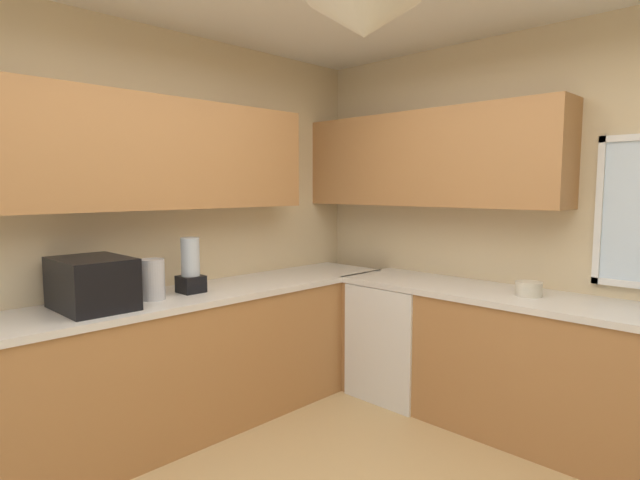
# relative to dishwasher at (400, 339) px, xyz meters

# --- Properties ---
(room_shell) EXTENTS (3.97, 4.03, 2.70)m
(room_shell) POSITION_rel_dishwasher_xyz_m (0.59, -1.11, 1.35)
(room_shell) COLOR beige
(room_shell) RESTS_ON ground_plane
(counter_run_left) EXTENTS (0.65, 3.64, 0.91)m
(counter_run_left) POSITION_rel_dishwasher_xyz_m (-0.66, -1.61, 0.02)
(counter_run_left) COLOR #AD7542
(counter_run_left) RESTS_ON ground_plane
(counter_run_back) EXTENTS (3.06, 0.65, 0.91)m
(counter_run_back) POSITION_rel_dishwasher_xyz_m (1.17, 0.03, 0.02)
(counter_run_back) COLOR #AD7542
(counter_run_back) RESTS_ON ground_plane
(dishwasher) EXTENTS (0.60, 0.60, 0.86)m
(dishwasher) POSITION_rel_dishwasher_xyz_m (0.00, 0.00, 0.00)
(dishwasher) COLOR white
(dishwasher) RESTS_ON ground_plane
(microwave) EXTENTS (0.48, 0.36, 0.29)m
(microwave) POSITION_rel_dishwasher_xyz_m (-0.66, -2.04, 0.62)
(microwave) COLOR black
(microwave) RESTS_ON counter_run_left
(kettle) EXTENTS (0.15, 0.15, 0.25)m
(kettle) POSITION_rel_dishwasher_xyz_m (-0.64, -1.68, 0.60)
(kettle) COLOR #B7B7BC
(kettle) RESTS_ON counter_run_left
(bowl) EXTENTS (0.16, 0.16, 0.09)m
(bowl) POSITION_rel_dishwasher_xyz_m (0.95, 0.03, 0.52)
(bowl) COLOR beige
(bowl) RESTS_ON counter_run_back
(blender_appliance) EXTENTS (0.15, 0.15, 0.36)m
(blender_appliance) POSITION_rel_dishwasher_xyz_m (-0.66, -1.41, 0.64)
(blender_appliance) COLOR black
(blender_appliance) RESTS_ON counter_run_left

